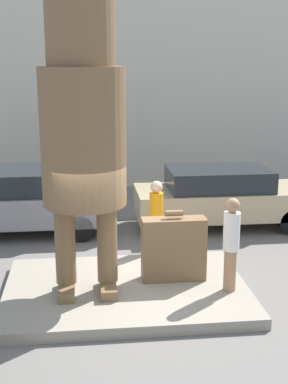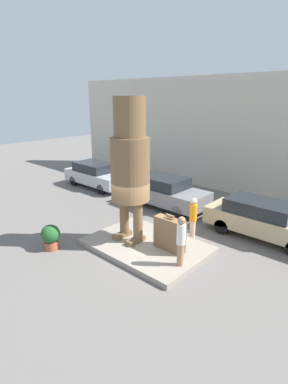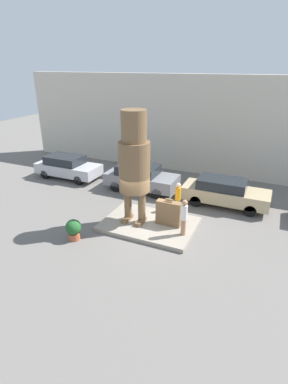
{
  "view_description": "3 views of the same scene",
  "coord_description": "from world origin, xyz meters",
  "views": [
    {
      "loc": [
        -0.71,
        -9.06,
        4.3
      ],
      "look_at": [
        0.33,
        0.01,
        1.97
      ],
      "focal_mm": 50.0,
      "sensor_mm": 36.0,
      "label": 1
    },
    {
      "loc": [
        6.8,
        -7.6,
        5.51
      ],
      "look_at": [
        -0.13,
        -0.0,
        2.22
      ],
      "focal_mm": 28.0,
      "sensor_mm": 36.0,
      "label": 2
    },
    {
      "loc": [
        5.01,
        -11.74,
        7.32
      ],
      "look_at": [
        -0.29,
        0.02,
        1.76
      ],
      "focal_mm": 28.0,
      "sensor_mm": 36.0,
      "label": 3
    }
  ],
  "objects": [
    {
      "name": "ground_plane",
      "position": [
        0.0,
        0.0,
        0.0
      ],
      "size": [
        60.0,
        60.0,
        0.0
      ],
      "primitive_type": "plane",
      "color": "slate"
    },
    {
      "name": "pedestal",
      "position": [
        0.0,
        0.0,
        0.1
      ],
      "size": [
        4.43,
        3.12,
        0.2
      ],
      "color": "gray",
      "rests_on": "ground_plane"
    },
    {
      "name": "building_backdrop",
      "position": [
        0.0,
        8.75,
        3.35
      ],
      "size": [
        28.0,
        0.6,
        6.7
      ],
      "color": "beige",
      "rests_on": "ground_plane"
    },
    {
      "name": "statue_figure",
      "position": [
        -0.71,
        -0.11,
        3.32
      ],
      "size": [
        1.44,
        1.44,
        5.33
      ],
      "color": "brown",
      "rests_on": "pedestal"
    },
    {
      "name": "giant_suitcase",
      "position": [
        0.91,
        0.22,
        0.8
      ],
      "size": [
        1.19,
        0.38,
        1.36
      ],
      "color": "brown",
      "rests_on": "pedestal"
    },
    {
      "name": "tourist",
      "position": [
        1.83,
        -0.39,
        1.14
      ],
      "size": [
        0.29,
        0.29,
        1.72
      ],
      "color": "#A87A56",
      "rests_on": "pedestal"
    },
    {
      "name": "parked_car_silver",
      "position": [
        -7.8,
        3.93,
        0.81
      ],
      "size": [
        4.46,
        1.86,
        1.54
      ],
      "color": "#B7B7BC",
      "rests_on": "ground_plane"
    },
    {
      "name": "parked_car_grey",
      "position": [
        -2.28,
        3.96,
        0.85
      ],
      "size": [
        4.44,
        1.89,
        1.61
      ],
      "color": "gray",
      "rests_on": "ground_plane"
    },
    {
      "name": "parked_car_tan",
      "position": [
        2.85,
        3.85,
        0.81
      ],
      "size": [
        4.66,
        1.73,
        1.54
      ],
      "color": "tan",
      "rests_on": "ground_plane"
    },
    {
      "name": "planter_pot",
      "position": [
        -2.62,
        -2.46,
        0.52
      ],
      "size": [
        0.7,
        0.7,
        0.97
      ],
      "color": "#AD5638",
      "rests_on": "ground_plane"
    },
    {
      "name": "worker_hivis",
      "position": [
        0.81,
        1.87,
        0.94
      ],
      "size": [
        0.29,
        0.29,
        1.72
      ],
      "color": "beige",
      "rests_on": "ground_plane"
    }
  ]
}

